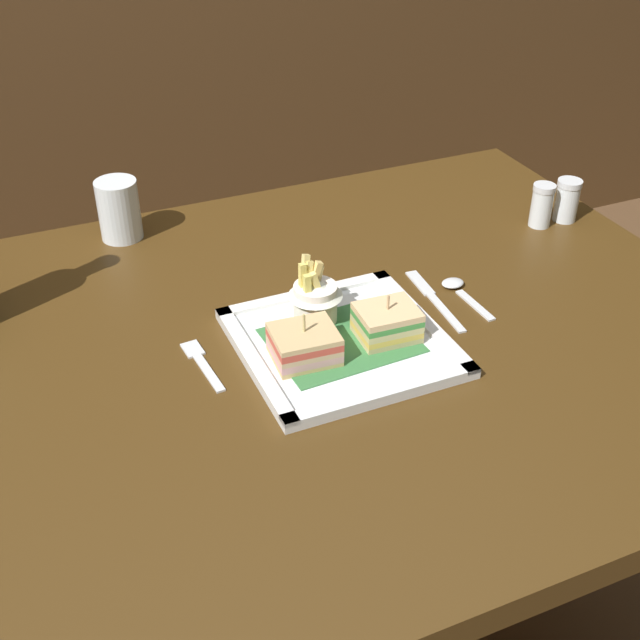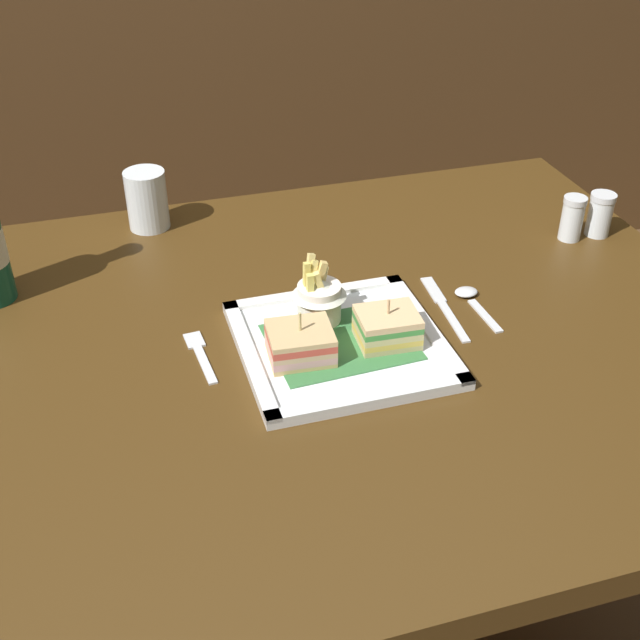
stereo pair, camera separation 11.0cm
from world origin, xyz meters
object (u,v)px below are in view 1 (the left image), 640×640
(square_plate, at_px, (341,343))
(spoon, at_px, (458,288))
(water_glass, at_px, (119,213))
(fork, at_px, (201,362))
(salt_shaker, at_px, (541,208))
(fries_cup, at_px, (315,296))
(pepper_shaker, at_px, (566,203))
(sandwich_half_right, at_px, (387,323))
(sandwich_half_left, at_px, (304,345))
(knife, at_px, (433,297))
(dining_table, at_px, (300,415))

(square_plate, distance_m, spoon, 0.23)
(water_glass, bearing_deg, fork, -87.26)
(salt_shaker, bearing_deg, fries_cup, -164.94)
(pepper_shaker, bearing_deg, sandwich_half_right, -155.80)
(salt_shaker, bearing_deg, spoon, -151.85)
(sandwich_half_left, relative_size, spoon, 0.75)
(sandwich_half_right, height_order, spoon, sandwich_half_right)
(water_glass, distance_m, spoon, 0.57)
(fork, bearing_deg, sandwich_half_right, -12.89)
(fries_cup, relative_size, pepper_shaker, 1.34)
(sandwich_half_right, xyz_separation_m, pepper_shaker, (0.45, 0.20, 0.00))
(sandwich_half_right, bearing_deg, knife, 32.14)
(dining_table, relative_size, sandwich_half_right, 15.16)
(fries_cup, relative_size, fork, 0.82)
(fries_cup, bearing_deg, square_plate, -78.27)
(water_glass, distance_m, pepper_shaker, 0.76)
(fork, bearing_deg, knife, 2.62)
(square_plate, height_order, sandwich_half_left, sandwich_half_left)
(dining_table, height_order, fries_cup, fries_cup)
(water_glass, xyz_separation_m, knife, (0.38, -0.38, -0.04))
(water_glass, bearing_deg, spoon, -41.24)
(sandwich_half_right, relative_size, water_glass, 0.83)
(dining_table, relative_size, water_glass, 12.61)
(pepper_shaker, bearing_deg, salt_shaker, 180.00)
(spoon, distance_m, pepper_shaker, 0.32)
(salt_shaker, bearing_deg, sandwich_half_left, -158.67)
(salt_shaker, bearing_deg, dining_table, -163.17)
(fork, height_order, spoon, spoon)
(square_plate, bearing_deg, sandwich_half_right, -14.38)
(water_glass, xyz_separation_m, pepper_shaker, (0.72, -0.24, -0.01))
(fork, bearing_deg, square_plate, -12.40)
(sandwich_half_right, xyz_separation_m, fries_cup, (-0.07, 0.08, 0.02))
(sandwich_half_right, distance_m, pepper_shaker, 0.50)
(salt_shaker, bearing_deg, water_glass, 159.87)
(salt_shaker, bearing_deg, knife, -155.32)
(dining_table, height_order, sandwich_half_left, sandwich_half_left)
(sandwich_half_right, height_order, knife, sandwich_half_right)
(pepper_shaker, bearing_deg, spoon, -156.29)
(knife, distance_m, spoon, 0.05)
(square_plate, distance_m, water_glass, 0.48)
(dining_table, relative_size, sandwich_half_left, 14.34)
(square_plate, relative_size, spoon, 2.29)
(square_plate, xyz_separation_m, fork, (-0.19, 0.04, -0.00))
(dining_table, height_order, sandwich_half_right, sandwich_half_right)
(sandwich_half_left, bearing_deg, water_glass, 107.76)
(sandwich_half_left, xyz_separation_m, fries_cup, (0.05, 0.08, 0.02))
(fork, distance_m, spoon, 0.41)
(water_glass, bearing_deg, dining_table, -68.60)
(square_plate, height_order, sandwich_half_right, sandwich_half_right)
(sandwich_half_right, bearing_deg, sandwich_half_left, -180.00)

